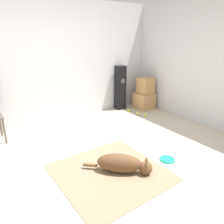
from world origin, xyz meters
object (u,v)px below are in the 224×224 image
(tennis_ball_near_speaker, at_px, (129,110))
(cardboard_box_upper, at_px, (146,85))
(tennis_ball_by_boxes, at_px, (145,115))
(frisbee, at_px, (167,159))
(dog, at_px, (123,164))
(tennis_ball_loose_on_carpet, at_px, (138,114))
(floor_speaker, at_px, (120,88))
(cardboard_box_lower, at_px, (144,101))

(tennis_ball_near_speaker, bearing_deg, cardboard_box_upper, -1.91)
(tennis_ball_by_boxes, xyz_separation_m, tennis_ball_near_speaker, (-0.13, 0.46, 0.00))
(frisbee, bearing_deg, cardboard_box_upper, 54.40)
(dog, xyz_separation_m, frisbee, (0.76, -0.16, -0.13))
(tennis_ball_by_boxes, distance_m, tennis_ball_loose_on_carpet, 0.18)
(dog, bearing_deg, tennis_ball_by_boxes, 38.21)
(tennis_ball_near_speaker, distance_m, tennis_ball_loose_on_carpet, 0.31)
(tennis_ball_loose_on_carpet, bearing_deg, floor_speaker, 95.57)
(cardboard_box_lower, bearing_deg, frisbee, -125.17)
(dog, distance_m, tennis_ball_near_speaker, 2.56)
(dog, relative_size, frisbee, 3.20)
(dog, distance_m, cardboard_box_lower, 2.91)
(frisbee, relative_size, tennis_ball_near_speaker, 3.57)
(cardboard_box_upper, xyz_separation_m, tennis_ball_loose_on_carpet, (-0.49, -0.29, -0.57))
(tennis_ball_near_speaker, xyz_separation_m, tennis_ball_loose_on_carpet, (0.03, -0.31, 0.00))
(floor_speaker, height_order, tennis_ball_loose_on_carpet, floor_speaker)
(dog, distance_m, frisbee, 0.79)
(dog, bearing_deg, tennis_ball_near_speaker, 48.18)
(cardboard_box_lower, distance_m, tennis_ball_loose_on_carpet, 0.58)
(floor_speaker, height_order, tennis_ball_near_speaker, floor_speaker)
(cardboard_box_upper, bearing_deg, dog, -139.75)
(floor_speaker, bearing_deg, tennis_ball_near_speaker, -84.84)
(dog, xyz_separation_m, cardboard_box_upper, (2.23, 1.89, 0.46))
(floor_speaker, xyz_separation_m, tennis_ball_loose_on_carpet, (0.06, -0.63, -0.52))
(dog, relative_size, tennis_ball_by_boxes, 11.42)
(cardboard_box_lower, xyz_separation_m, cardboard_box_upper, (0.02, -0.01, 0.40))
(floor_speaker, distance_m, tennis_ball_loose_on_carpet, 0.82)
(dog, height_order, frisbee, dog)
(tennis_ball_by_boxes, xyz_separation_m, tennis_ball_loose_on_carpet, (-0.10, 0.16, 0.00))
(dog, relative_size, cardboard_box_lower, 1.67)
(frisbee, distance_m, tennis_ball_loose_on_carpet, 2.01)
(frisbee, relative_size, floor_speaker, 0.21)
(frisbee, relative_size, cardboard_box_upper, 0.60)
(cardboard_box_upper, relative_size, tennis_ball_by_boxes, 5.98)
(dog, relative_size, cardboard_box_upper, 1.91)
(dog, bearing_deg, floor_speaker, 53.13)
(floor_speaker, xyz_separation_m, tennis_ball_near_speaker, (0.03, -0.33, -0.52))
(frisbee, xyz_separation_m, cardboard_box_lower, (1.45, 2.05, 0.19))
(cardboard_box_lower, distance_m, tennis_ball_by_boxes, 0.61)
(cardboard_box_lower, distance_m, tennis_ball_near_speaker, 0.54)
(cardboard_box_lower, height_order, tennis_ball_by_boxes, cardboard_box_lower)
(cardboard_box_upper, distance_m, floor_speaker, 0.66)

